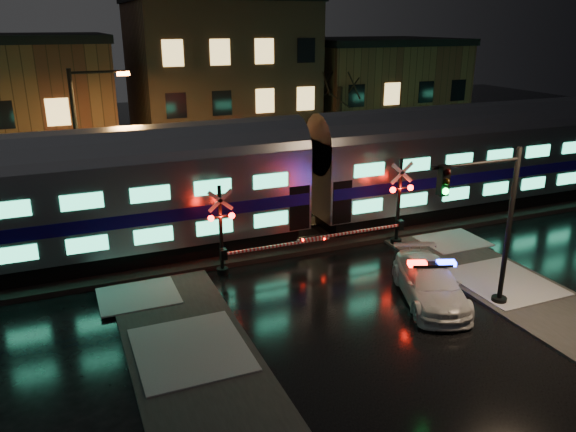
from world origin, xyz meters
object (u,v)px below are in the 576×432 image
object	(u,v)px
crossing_signal_right	(393,212)
streetlight	(84,144)
crossing_signal_left	(230,239)
police_car	(430,283)
traffic_light	(489,228)

from	to	relation	value
crossing_signal_right	streetlight	xyz separation A→B (m)	(-12.98, 6.69, 2.98)
crossing_signal_right	crossing_signal_left	size ratio (longest dim) A/B	1.08
crossing_signal_right	crossing_signal_left	distance (m)	7.97
police_car	streetlight	size ratio (longest dim) A/B	0.67
police_car	streetlight	distance (m)	16.96
police_car	traffic_light	world-z (taller)	traffic_light
traffic_light	police_car	bearing A→B (deg)	143.76
police_car	crossing_signal_left	xyz separation A→B (m)	(-6.32, 5.27, 0.87)
crossing_signal_left	streetlight	xyz separation A→B (m)	(-5.02, 6.70, 3.12)
police_car	crossing_signal_right	bearing A→B (deg)	92.53
traffic_light	streetlight	bearing A→B (deg)	142.35
police_car	traffic_light	size ratio (longest dim) A/B	0.91
crossing_signal_right	traffic_light	world-z (taller)	traffic_light
crossing_signal_right	traffic_light	size ratio (longest dim) A/B	0.99
crossing_signal_right	crossing_signal_left	bearing A→B (deg)	-179.95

